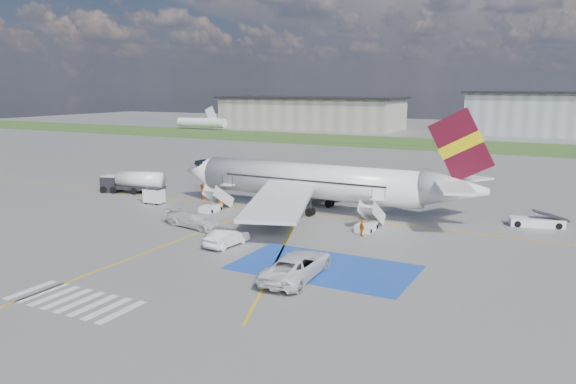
% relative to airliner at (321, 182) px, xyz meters
% --- Properties ---
extents(ground, '(400.00, 400.00, 0.00)m').
position_rel_airliner_xyz_m(ground, '(-1.51, -14.00, -3.39)').
color(ground, '#60605E').
rests_on(ground, ground).
extents(grass_strip, '(400.00, 30.00, 0.01)m').
position_rel_airliner_xyz_m(grass_strip, '(-1.51, 81.00, -3.39)').
color(grass_strip, '#2D4C1E').
rests_on(grass_strip, ground).
extents(taxiway_line_main, '(120.00, 0.20, 0.01)m').
position_rel_airliner_xyz_m(taxiway_line_main, '(-1.51, -2.00, -3.39)').
color(taxiway_line_main, gold).
rests_on(taxiway_line_main, ground).
extents(taxiway_line_cross, '(0.20, 60.00, 0.01)m').
position_rel_airliner_xyz_m(taxiway_line_cross, '(-6.51, -24.00, -3.39)').
color(taxiway_line_cross, gold).
rests_on(taxiway_line_cross, ground).
extents(taxiway_line_diag, '(20.71, 56.45, 0.01)m').
position_rel_airliner_xyz_m(taxiway_line_diag, '(-1.51, -2.00, -3.39)').
color(taxiway_line_diag, gold).
rests_on(taxiway_line_diag, ground).
extents(staging_box, '(14.00, 8.00, 0.01)m').
position_rel_airliner_xyz_m(staging_box, '(8.49, -18.00, -3.39)').
color(staging_box, '#1B43A4').
rests_on(staging_box, ground).
extents(crosswalk, '(9.00, 4.00, 0.01)m').
position_rel_airliner_xyz_m(crosswalk, '(-3.31, -32.00, -3.39)').
color(crosswalk, silver).
rests_on(crosswalk, ground).
extents(terminal_west, '(60.00, 22.00, 10.00)m').
position_rel_airliner_xyz_m(terminal_west, '(-56.51, 116.00, 1.61)').
color(terminal_west, gray).
rests_on(terminal_west, ground).
extents(terminal_centre, '(48.00, 18.00, 12.00)m').
position_rel_airliner_xyz_m(terminal_centre, '(18.49, 121.00, 2.61)').
color(terminal_centre, gray).
rests_on(terminal_centre, ground).
extents(airliner, '(36.81, 32.95, 11.92)m').
position_rel_airliner_xyz_m(airliner, '(0.00, 0.00, 0.00)').
color(airliner, silver).
rests_on(airliner, ground).
extents(airstairs_fwd, '(1.90, 5.20, 3.60)m').
position_rel_airliner_xyz_m(airstairs_fwd, '(-11.01, -5.30, -2.77)').
color(airstairs_fwd, silver).
rests_on(airstairs_fwd, ground).
extents(airstairs_aft, '(1.90, 5.20, 3.60)m').
position_rel_airliner_xyz_m(airstairs_aft, '(7.49, -5.30, -2.77)').
color(airstairs_aft, silver).
rests_on(airstairs_aft, ground).
extents(fuel_tanker, '(8.73, 4.27, 2.89)m').
position_rel_airliner_xyz_m(fuel_tanker, '(-26.58, -1.29, -2.18)').
color(fuel_tanker, black).
rests_on(fuel_tanker, ground).
extents(gpu_cart, '(2.39, 1.65, 1.90)m').
position_rel_airliner_xyz_m(gpu_cart, '(-19.51, -5.39, -2.53)').
color(gpu_cart, silver).
rests_on(gpu_cart, ground).
extents(belt_loader, '(5.71, 3.15, 1.65)m').
position_rel_airliner_xyz_m(belt_loader, '(22.18, 3.92, -2.98)').
color(belt_loader, silver).
rests_on(belt_loader, ground).
extents(car_silver_a, '(2.50, 4.71, 1.53)m').
position_rel_airliner_xyz_m(car_silver_a, '(-2.73, -15.74, -2.63)').
color(car_silver_a, silver).
rests_on(car_silver_a, ground).
extents(car_silver_b, '(2.03, 4.78, 1.53)m').
position_rel_airliner_xyz_m(car_silver_b, '(-1.54, -16.54, -2.63)').
color(car_silver_b, silver).
rests_on(car_silver_b, ground).
extents(van_white_a, '(3.51, 6.74, 2.45)m').
position_rel_airliner_xyz_m(van_white_a, '(7.68, -20.96, -2.17)').
color(van_white_a, silver).
rests_on(van_white_a, ground).
extents(van_white_b, '(5.55, 3.13, 2.05)m').
position_rel_airliner_xyz_m(van_white_b, '(-8.22, -12.47, -2.37)').
color(van_white_b, silver).
rests_on(van_white_b, ground).
extents(crew_fwd, '(0.77, 0.76, 1.80)m').
position_rel_airliner_xyz_m(crew_fwd, '(-10.52, -4.37, -2.49)').
color(crew_fwd, orange).
rests_on(crew_fwd, ground).
extents(crew_nose, '(1.08, 1.18, 1.96)m').
position_rel_airliner_xyz_m(crew_nose, '(-15.88, -0.72, -2.41)').
color(crew_nose, '#E75F0C').
rests_on(crew_nose, ground).
extents(crew_aft, '(0.96, 0.96, 1.64)m').
position_rel_airliner_xyz_m(crew_aft, '(7.90, -8.00, -2.57)').
color(crew_aft, orange).
rests_on(crew_aft, ground).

